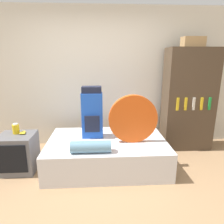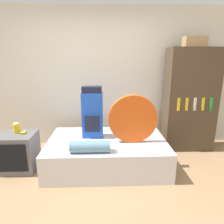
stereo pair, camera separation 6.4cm
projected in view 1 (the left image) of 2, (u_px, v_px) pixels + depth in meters
The scene contains 11 objects.
ground_plane at pixel (94, 201), 2.44m from camera, with size 16.00×16.00×0.00m, color #997551.
wall_back at pixel (95, 79), 3.82m from camera, with size 8.00×0.05×2.60m.
bed at pixel (107, 152), 3.21m from camera, with size 1.84×1.18×0.44m.
backpack at pixel (92, 113), 3.17m from camera, with size 0.33×0.23×0.82m.
tent_bag at pixel (133, 119), 2.98m from camera, with size 0.73×0.09×0.73m.
sleeping_roll at pixel (91, 147), 2.70m from camera, with size 0.55×0.16×0.16m.
television at pixel (18, 153), 3.03m from camera, with size 0.52×0.47×0.58m.
canister at pixel (16, 129), 3.00m from camera, with size 0.10×0.10×0.16m.
banana_bunch at pixel (23, 132), 3.01m from camera, with size 0.11×0.13×0.03m.
bookshelf at pixel (188, 100), 3.70m from camera, with size 0.90×0.45×1.86m.
cardboard_box at pixel (193, 42), 3.41m from camera, with size 0.37×0.21×0.17m.
Camera 1 is at (0.09, -2.08, 1.68)m, focal length 32.00 mm.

